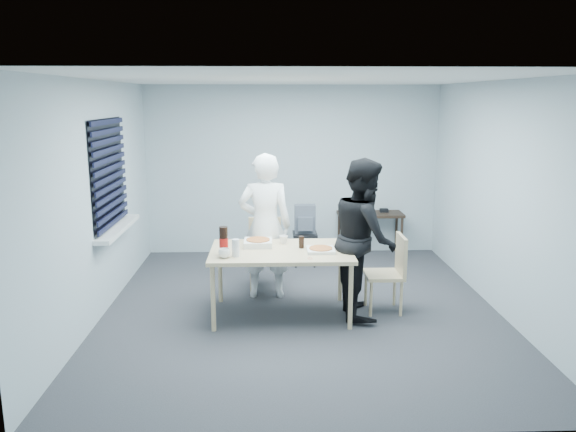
{
  "coord_description": "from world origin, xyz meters",
  "views": [
    {
      "loc": [
        -0.36,
        -6.15,
        2.41
      ],
      "look_at": [
        -0.15,
        0.1,
        1.08
      ],
      "focal_mm": 35.0,
      "sensor_mm": 36.0,
      "label": 1
    }
  ],
  "objects_px": {
    "person_black": "(364,238)",
    "backpack": "(305,219)",
    "soda_bottle": "(224,241)",
    "dining_table": "(281,255)",
    "side_table": "(370,218)",
    "chair_right": "(391,268)",
    "mug_a": "(224,253)",
    "person_white": "(265,226)",
    "mug_b": "(284,240)",
    "chair_far": "(265,247)",
    "stool": "(305,240)"
  },
  "relations": [
    {
      "from": "backpack",
      "to": "person_black",
      "type": "bearing_deg",
      "value": -50.32
    },
    {
      "from": "mug_a",
      "to": "backpack",
      "type": "bearing_deg",
      "value": 65.72
    },
    {
      "from": "mug_a",
      "to": "mug_b",
      "type": "height_order",
      "value": "mug_a"
    },
    {
      "from": "dining_table",
      "to": "person_black",
      "type": "xyz_separation_m",
      "value": [
        0.92,
        0.02,
        0.19
      ]
    },
    {
      "from": "chair_right",
      "to": "mug_b",
      "type": "height_order",
      "value": "chair_right"
    },
    {
      "from": "backpack",
      "to": "soda_bottle",
      "type": "relative_size",
      "value": 1.36
    },
    {
      "from": "chair_far",
      "to": "person_black",
      "type": "bearing_deg",
      "value": -41.97
    },
    {
      "from": "backpack",
      "to": "mug_b",
      "type": "xyz_separation_m",
      "value": [
        -0.35,
        -1.62,
        0.12
      ]
    },
    {
      "from": "side_table",
      "to": "soda_bottle",
      "type": "distance_m",
      "value": 3.34
    },
    {
      "from": "mug_b",
      "to": "stool",
      "type": "bearing_deg",
      "value": 77.87
    },
    {
      "from": "person_black",
      "to": "backpack",
      "type": "distance_m",
      "value": 1.96
    },
    {
      "from": "chair_right",
      "to": "mug_b",
      "type": "xyz_separation_m",
      "value": [
        -1.22,
        0.19,
        0.29
      ]
    },
    {
      "from": "soda_bottle",
      "to": "chair_right",
      "type": "bearing_deg",
      "value": 7.77
    },
    {
      "from": "mug_a",
      "to": "soda_bottle",
      "type": "height_order",
      "value": "soda_bottle"
    },
    {
      "from": "person_white",
      "to": "side_table",
      "type": "xyz_separation_m",
      "value": [
        1.61,
        1.81,
        -0.3
      ]
    },
    {
      "from": "person_black",
      "to": "soda_bottle",
      "type": "relative_size",
      "value": 5.77
    },
    {
      "from": "chair_far",
      "to": "person_white",
      "type": "height_order",
      "value": "person_white"
    },
    {
      "from": "soda_bottle",
      "to": "backpack",
      "type": "bearing_deg",
      "value": 64.2
    },
    {
      "from": "person_black",
      "to": "soda_bottle",
      "type": "distance_m",
      "value": 1.55
    },
    {
      "from": "person_white",
      "to": "stool",
      "type": "relative_size",
      "value": 3.65
    },
    {
      "from": "chair_right",
      "to": "backpack",
      "type": "bearing_deg",
      "value": 115.65
    },
    {
      "from": "backpack",
      "to": "soda_bottle",
      "type": "distance_m",
      "value": 2.31
    },
    {
      "from": "person_white",
      "to": "mug_a",
      "type": "height_order",
      "value": "person_white"
    },
    {
      "from": "chair_right",
      "to": "person_white",
      "type": "distance_m",
      "value": 1.58
    },
    {
      "from": "dining_table",
      "to": "person_black",
      "type": "distance_m",
      "value": 0.94
    },
    {
      "from": "backpack",
      "to": "soda_bottle",
      "type": "bearing_deg",
      "value": -92.08
    },
    {
      "from": "chair_far",
      "to": "soda_bottle",
      "type": "height_order",
      "value": "soda_bottle"
    },
    {
      "from": "person_white",
      "to": "chair_right",
      "type": "bearing_deg",
      "value": 158.81
    },
    {
      "from": "side_table",
      "to": "backpack",
      "type": "distance_m",
      "value": 1.19
    },
    {
      "from": "chair_far",
      "to": "chair_right",
      "type": "distance_m",
      "value": 1.72
    },
    {
      "from": "chair_far",
      "to": "chair_right",
      "type": "bearing_deg",
      "value": -32.99
    },
    {
      "from": "person_black",
      "to": "backpack",
      "type": "relative_size",
      "value": 4.26
    },
    {
      "from": "chair_right",
      "to": "mug_a",
      "type": "distance_m",
      "value": 1.92
    },
    {
      "from": "dining_table",
      "to": "chair_far",
      "type": "height_order",
      "value": "chair_far"
    },
    {
      "from": "soda_bottle",
      "to": "dining_table",
      "type": "bearing_deg",
      "value": 16.16
    },
    {
      "from": "dining_table",
      "to": "chair_far",
      "type": "relative_size",
      "value": 1.75
    },
    {
      "from": "mug_b",
      "to": "soda_bottle",
      "type": "bearing_deg",
      "value": -145.31
    },
    {
      "from": "person_black",
      "to": "backpack",
      "type": "bearing_deg",
      "value": 15.96
    },
    {
      "from": "person_white",
      "to": "soda_bottle",
      "type": "relative_size",
      "value": 5.77
    },
    {
      "from": "chair_right",
      "to": "soda_bottle",
      "type": "distance_m",
      "value": 1.93
    },
    {
      "from": "soda_bottle",
      "to": "chair_far",
      "type": "bearing_deg",
      "value": 70.29
    },
    {
      "from": "stool",
      "to": "backpack",
      "type": "relative_size",
      "value": 1.16
    },
    {
      "from": "dining_table",
      "to": "chair_far",
      "type": "distance_m",
      "value": 1.05
    },
    {
      "from": "stool",
      "to": "mug_b",
      "type": "height_order",
      "value": "mug_b"
    },
    {
      "from": "chair_right",
      "to": "mug_a",
      "type": "bearing_deg",
      "value": -168.64
    },
    {
      "from": "chair_right",
      "to": "mug_a",
      "type": "height_order",
      "value": "chair_right"
    },
    {
      "from": "chair_right",
      "to": "person_white",
      "type": "relative_size",
      "value": 0.5
    },
    {
      "from": "person_black",
      "to": "soda_bottle",
      "type": "xyz_separation_m",
      "value": [
        -1.54,
        -0.2,
        0.02
      ]
    },
    {
      "from": "mug_b",
      "to": "chair_right",
      "type": "bearing_deg",
      "value": -9.03
    },
    {
      "from": "person_white",
      "to": "person_black",
      "type": "relative_size",
      "value": 1.0
    }
  ]
}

